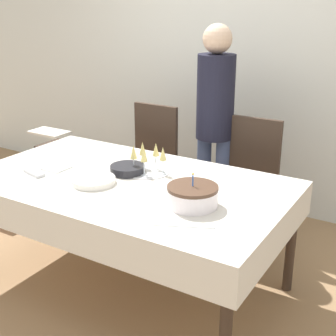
# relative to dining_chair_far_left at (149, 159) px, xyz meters

# --- Properties ---
(ground_plane) EXTENTS (12.00, 12.00, 0.00)m
(ground_plane) POSITION_rel_dining_chair_far_left_xyz_m (0.43, -0.88, -0.54)
(ground_plane) COLOR #93704C
(wall_back) EXTENTS (8.00, 0.05, 2.70)m
(wall_back) POSITION_rel_dining_chair_far_left_xyz_m (0.43, 0.77, 0.81)
(wall_back) COLOR silver
(wall_back) RESTS_ON ground_plane
(dining_table) EXTENTS (1.94, 1.13, 0.74)m
(dining_table) POSITION_rel_dining_chair_far_left_xyz_m (0.43, -0.88, 0.10)
(dining_table) COLOR silver
(dining_table) RESTS_ON ground_plane
(dining_chair_far_left) EXTENTS (0.42, 0.42, 0.98)m
(dining_chair_far_left) POSITION_rel_dining_chair_far_left_xyz_m (0.00, 0.00, 0.00)
(dining_chair_far_left) COLOR #38281E
(dining_chair_far_left) RESTS_ON ground_plane
(dining_chair_far_right) EXTENTS (0.43, 0.43, 0.98)m
(dining_chair_far_right) POSITION_rel_dining_chair_far_left_xyz_m (0.86, -0.00, 0.00)
(dining_chair_far_right) COLOR #38281E
(dining_chair_far_right) RESTS_ON ground_plane
(birthday_cake) EXTENTS (0.27, 0.27, 0.19)m
(birthday_cake) POSITION_rel_dining_chair_far_left_xyz_m (0.95, -1.01, 0.26)
(birthday_cake) COLOR white
(birthday_cake) RESTS_ON dining_table
(champagne_tray) EXTENTS (0.29, 0.29, 0.18)m
(champagne_tray) POSITION_rel_dining_chair_far_left_xyz_m (0.46, -0.70, 0.28)
(champagne_tray) COLOR silver
(champagne_tray) RESTS_ON dining_table
(plate_stack_main) EXTENTS (0.26, 0.26, 0.03)m
(plate_stack_main) POSITION_rel_dining_chair_far_left_xyz_m (0.29, -1.03, 0.22)
(plate_stack_main) COLOR silver
(plate_stack_main) RESTS_ON dining_table
(plate_stack_dessert) EXTENTS (0.22, 0.22, 0.05)m
(plate_stack_dessert) POSITION_rel_dining_chair_far_left_xyz_m (0.36, -0.78, 0.22)
(plate_stack_dessert) COLOR black
(plate_stack_dessert) RESTS_ON dining_table
(cake_knife) EXTENTS (0.28, 0.14, 0.00)m
(cake_knife) POSITION_rel_dining_chair_far_left_xyz_m (1.03, -1.24, 0.20)
(cake_knife) COLOR silver
(cake_knife) RESTS_ON dining_table
(fork_pile) EXTENTS (0.18, 0.10, 0.02)m
(fork_pile) POSITION_rel_dining_chair_far_left_xyz_m (-0.13, -1.10, 0.21)
(fork_pile) COLOR silver
(fork_pile) RESTS_ON dining_table
(napkin_pile) EXTENTS (0.15, 0.15, 0.01)m
(napkin_pile) POSITION_rel_dining_chair_far_left_xyz_m (-0.09, -0.95, 0.21)
(napkin_pile) COLOR white
(napkin_pile) RESTS_ON dining_table
(person_standing) EXTENTS (0.28, 0.28, 1.62)m
(person_standing) POSITION_rel_dining_chair_far_left_xyz_m (0.54, 0.09, 0.43)
(person_standing) COLOR #3F4C72
(person_standing) RESTS_ON ground_plane
(high_chair) EXTENTS (0.33, 0.35, 0.71)m
(high_chair) POSITION_rel_dining_chair_far_left_xyz_m (-0.87, -0.15, -0.06)
(high_chair) COLOR #38281E
(high_chair) RESTS_ON ground_plane
(gift_bag) EXTENTS (0.24, 0.14, 0.29)m
(gift_bag) POSITION_rel_dining_chair_far_left_xyz_m (-1.06, -0.67, -0.39)
(gift_bag) COLOR #CC333F
(gift_bag) RESTS_ON ground_plane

